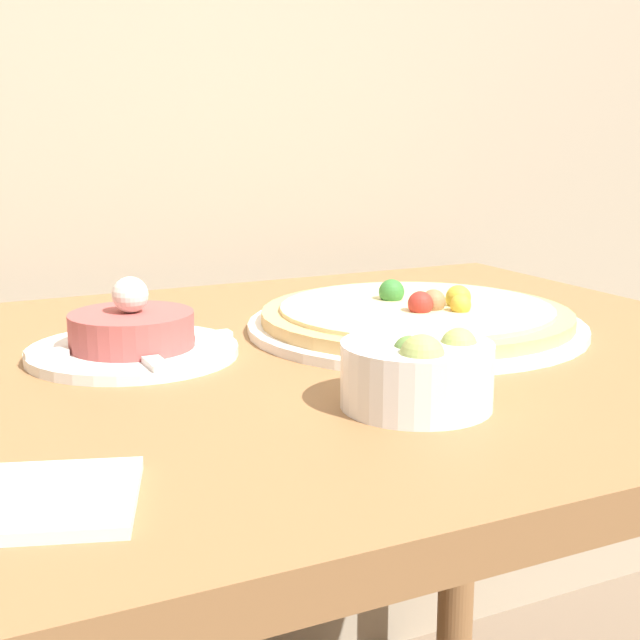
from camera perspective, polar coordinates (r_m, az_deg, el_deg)
dining_table at (r=0.90m, az=-4.32°, el=-9.07°), size 1.11×0.79×0.73m
pizza_plate at (r=0.98m, az=6.19°, el=0.10°), size 0.37×0.37×0.05m
tartare_plate at (r=0.88m, az=-11.93°, el=-1.13°), size 0.21×0.21×0.08m
small_bowl at (r=0.72m, az=6.29°, el=-3.37°), size 0.12×0.12×0.07m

